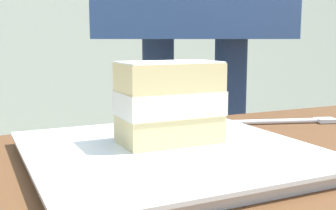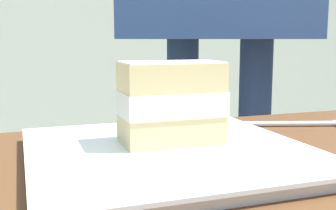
% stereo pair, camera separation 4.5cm
% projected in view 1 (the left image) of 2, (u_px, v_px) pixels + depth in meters
% --- Properties ---
extents(dessert_plate, '(0.29, 0.29, 0.02)m').
position_uv_depth(dessert_plate, '(168.00, 153.00, 0.46)').
color(dessert_plate, white).
rests_on(dessert_plate, patio_table).
extents(cake_slice, '(0.11, 0.07, 0.09)m').
position_uv_depth(cake_slice, '(169.00, 102.00, 0.47)').
color(cake_slice, '#EAD18C').
rests_on(cake_slice, dessert_plate).
extents(dessert_fork, '(0.17, 0.07, 0.01)m').
position_uv_depth(dessert_fork, '(291.00, 121.00, 0.66)').
color(dessert_fork, silver).
rests_on(dessert_fork, patio_table).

